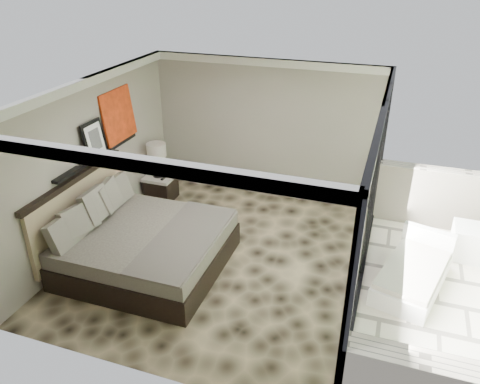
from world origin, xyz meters
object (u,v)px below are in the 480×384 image
(bed, at_px, (141,244))
(table_lamp, at_px, (157,156))
(nightstand, at_px, (161,186))
(ottoman, at_px, (470,242))
(lounger, at_px, (413,274))

(bed, xyz_separation_m, table_lamp, (-0.80, 2.13, 0.58))
(bed, distance_m, table_lamp, 2.35)
(nightstand, height_order, table_lamp, table_lamp)
(table_lamp, bearing_deg, ottoman, -1.74)
(nightstand, bearing_deg, ottoman, 16.22)
(nightstand, relative_size, table_lamp, 0.83)
(bed, relative_size, ottoman, 4.34)
(nightstand, xyz_separation_m, lounger, (4.91, -1.27, -0.09))
(bed, relative_size, lounger, 1.36)
(nightstand, height_order, ottoman, nightstand)
(ottoman, bearing_deg, lounger, -128.24)
(bed, height_order, ottoman, bed)
(bed, distance_m, nightstand, 2.29)
(table_lamp, relative_size, ottoman, 1.25)
(ottoman, distance_m, lounger, 1.37)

